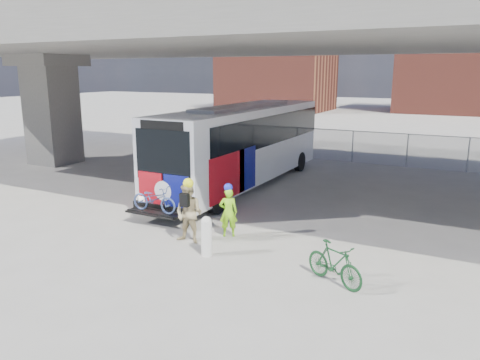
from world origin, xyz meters
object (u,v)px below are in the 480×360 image
Objects in this scene: bollard at (206,235)px; bike_parked at (334,263)px; cyclist_hivis at (228,211)px; cyclist_tan at (189,212)px; bus at (244,140)px.

bike_parked is (3.73, -0.09, -0.09)m from bollard.
bollard is 1.73m from cyclist_hivis.
bollard is at bearing -36.76° from cyclist_tan.
bus is 7.46× the size of cyclist_hivis.
bus reaches higher than cyclist_hivis.
bus is at bearing 110.20° from bollard.
cyclist_tan is at bearing 107.26° from bike_parked.
bollard is at bearing 66.55° from cyclist_hivis.
bike_parked is at bearing -1.33° from bollard.
cyclist_hivis is 1.31m from cyclist_tan.
bollard is 0.66× the size of bike_parked.
cyclist_hivis is 0.86× the size of cyclist_tan.
bike_parked is (3.97, -1.79, -0.30)m from cyclist_hivis.
bollard is 1.26m from cyclist_tan.
bollard is at bearing 114.87° from bike_parked.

